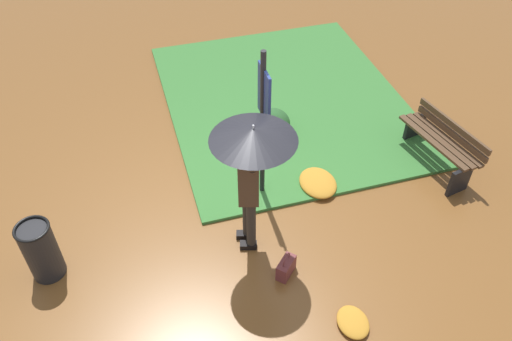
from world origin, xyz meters
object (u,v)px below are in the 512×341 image
at_px(park_bench, 441,143).
at_px(trash_bin, 41,251).
at_px(person_with_umbrella, 251,157).
at_px(info_sign_post, 264,111).
at_px(handbag, 286,267).

xyz_separation_m(park_bench, trash_bin, (0.44, -5.67, 0.02)).
height_order(person_with_umbrella, trash_bin, person_with_umbrella).
bearing_deg(park_bench, person_with_umbrella, -76.48).
bearing_deg(info_sign_post, handbag, -5.61).
height_order(info_sign_post, park_bench, info_sign_post).
bearing_deg(handbag, person_with_umbrella, -152.58).
height_order(person_with_umbrella, handbag, person_with_umbrella).
xyz_separation_m(info_sign_post, trash_bin, (0.59, -2.95, -1.03)).
xyz_separation_m(person_with_umbrella, trash_bin, (-0.32, -2.53, -1.13)).
height_order(person_with_umbrella, info_sign_post, info_sign_post).
bearing_deg(info_sign_post, person_with_umbrella, -25.01).
xyz_separation_m(person_with_umbrella, info_sign_post, (-0.91, 0.42, -0.11)).
bearing_deg(person_with_umbrella, trash_bin, -97.20).
xyz_separation_m(info_sign_post, park_bench, (0.15, 2.72, -1.04)).
xyz_separation_m(info_sign_post, handbag, (1.45, -0.14, -1.32)).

